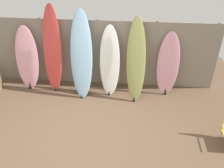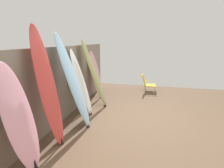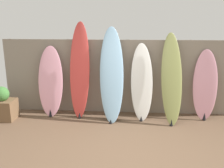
{
  "view_description": "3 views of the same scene",
  "coord_description": "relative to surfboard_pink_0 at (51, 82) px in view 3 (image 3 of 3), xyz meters",
  "views": [
    {
      "loc": [
        0.88,
        -3.81,
        3.85
      ],
      "look_at": [
        0.47,
        0.81,
        0.76
      ],
      "focal_mm": 40.0,
      "sensor_mm": 36.0,
      "label": 1
    },
    {
      "loc": [
        -3.76,
        -0.15,
        1.93
      ],
      "look_at": [
        0.49,
        0.87,
        0.84
      ],
      "focal_mm": 28.0,
      "sensor_mm": 36.0,
      "label": 2
    },
    {
      "loc": [
        0.06,
        -3.92,
        2.28
      ],
      "look_at": [
        -0.3,
        1.0,
        0.98
      ],
      "focal_mm": 40.0,
      "sensor_mm": 36.0,
      "label": 3
    }
  ],
  "objects": [
    {
      "name": "surfboard_olive_4",
      "position": [
        2.8,
        -0.17,
        0.17
      ],
      "size": [
        0.5,
        0.78,
        1.99
      ],
      "color": "olive",
      "rests_on": "ground"
    },
    {
      "name": "planter_box",
      "position": [
        -1.04,
        -0.38,
        -0.48
      ],
      "size": [
        0.56,
        0.45,
        0.78
      ],
      "color": "brown",
      "rests_on": "ground"
    },
    {
      "name": "fence_back",
      "position": [
        1.82,
        0.31,
        0.08
      ],
      "size": [
        6.08,
        0.11,
        1.8
      ],
      "color": "gray",
      "rests_on": "ground"
    },
    {
      "name": "ground",
      "position": [
        1.82,
        -1.69,
        -0.82
      ],
      "size": [
        7.68,
        7.68,
        0.0
      ],
      "primitive_type": "plane",
      "color": "brown"
    },
    {
      "name": "surfboard_pink_5",
      "position": [
        3.61,
        0.06,
        -0.03
      ],
      "size": [
        0.58,
        0.46,
        1.61
      ],
      "color": "pink",
      "rests_on": "ground"
    },
    {
      "name": "surfboard_pink_0",
      "position": [
        0.0,
        0.0,
        0.0
      ],
      "size": [
        0.61,
        0.44,
        1.66
      ],
      "color": "pink",
      "rests_on": "ground"
    },
    {
      "name": "surfboard_skyblue_2",
      "position": [
        1.47,
        -0.15,
        0.24
      ],
      "size": [
        0.6,
        0.78,
        2.12
      ],
      "color": "#8CB7D6",
      "rests_on": "ground"
    },
    {
      "name": "surfboard_white_3",
      "position": [
        2.15,
        -0.04,
        0.04
      ],
      "size": [
        0.54,
        0.58,
        1.74
      ],
      "color": "white",
      "rests_on": "ground"
    },
    {
      "name": "surfboard_red_1",
      "position": [
        0.71,
        -0.02,
        0.28
      ],
      "size": [
        0.49,
        0.47,
        2.22
      ],
      "color": "#D13D38",
      "rests_on": "ground"
    }
  ]
}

